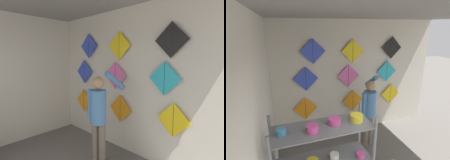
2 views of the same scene
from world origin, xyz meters
TOP-DOWN VIEW (x-y plane):
  - back_panel at (0.00, 3.68)m, footprint 4.48×0.06m
  - left_panel at (-1.87, 1.82)m, footprint 0.06×4.45m
  - ceiling_slab at (0.00, 1.82)m, footprint 4.48×4.45m
  - shopkeeper at (0.13, 2.93)m, footprint 0.41×0.62m
  - kite_0 at (-1.15, 3.59)m, footprint 0.55×0.01m
  - kite_1 at (0.04, 3.59)m, footprint 0.55×0.01m
  - kite_2 at (1.14, 3.59)m, footprint 0.55×0.01m
  - kite_3 at (-1.11, 3.59)m, footprint 0.55×0.01m
  - kite_4 at (-0.10, 3.59)m, footprint 0.55×0.01m
  - kite_5 at (0.96, 3.59)m, footprint 0.55×0.01m
  - kite_6 at (-0.93, 3.59)m, footprint 0.55×0.01m
  - kite_7 at (-0.00, 3.59)m, footprint 0.55×0.01m
  - kite_8 at (1.05, 3.59)m, footprint 0.55×0.01m

SIDE VIEW (x-z plane):
  - kite_0 at x=-1.15m, z-range 0.54..1.09m
  - kite_1 at x=0.04m, z-range 0.57..1.13m
  - kite_2 at x=1.14m, z-range 0.61..1.16m
  - shopkeeper at x=0.13m, z-range 0.10..1.76m
  - back_panel at x=0.00m, z-range 0.00..2.80m
  - left_panel at x=-1.87m, z-range 0.00..2.80m
  - kite_4 at x=-0.10m, z-range 1.23..1.79m
  - kite_3 at x=-1.11m, z-range 1.26..1.81m
  - kite_5 at x=0.96m, z-range 1.26..1.81m
  - kite_7 at x=0.00m, z-range 1.81..2.37m
  - kite_6 at x=-0.93m, z-range 1.85..2.41m
  - kite_8 at x=1.05m, z-range 1.85..2.41m
  - ceiling_slab at x=0.00m, z-range 2.80..2.84m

